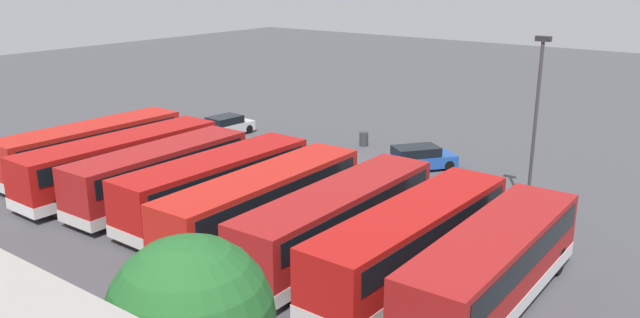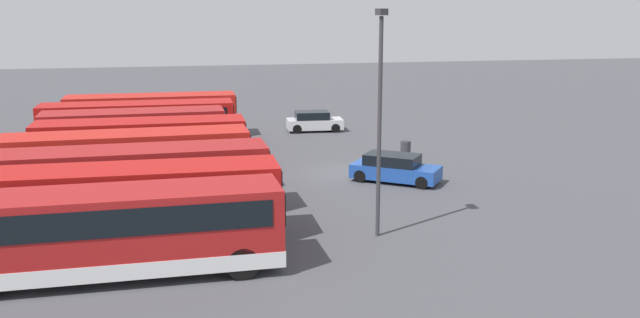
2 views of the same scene
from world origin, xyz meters
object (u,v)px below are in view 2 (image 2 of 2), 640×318
Objects in this scene: bus_single_deck_seventh at (138,124)px; bus_single_deck_far_end at (152,114)px; bus_single_deck_fourth at (128,160)px; car_small_green at (314,121)px; bus_single_deck_third at (132,179)px; bus_single_deck_fifth at (142,145)px; bus_single_deck_sixth at (134,134)px; bus_single_deck_second at (126,202)px; bus_single_deck_near_end at (115,230)px; lamp_post_tall at (380,108)px; waste_bin_yellow at (406,149)px; car_hatchback_silver at (395,168)px.

bus_single_deck_far_end is at bearing -11.11° from bus_single_deck_seventh.
bus_single_deck_fourth is 18.90m from car_small_green.
bus_single_deck_third is 1.06× the size of bus_single_deck_fifth.
bus_single_deck_second is at bearing -178.45° from bus_single_deck_sixth.
bus_single_deck_sixth is (17.89, 0.23, -0.00)m from bus_single_deck_near_end.
bus_single_deck_fourth is 2.85× the size of car_small_green.
bus_single_deck_seventh is at bearing 108.84° from car_small_green.
car_small_green is at bearing -27.98° from bus_single_deck_second.
lamp_post_tall reaches higher than car_small_green.
waste_bin_yellow is at bearing -72.27° from bus_single_deck_fourth.
waste_bin_yellow is at bearing -44.41° from bus_single_deck_near_end.
lamp_post_tall is (-8.52, -9.84, 3.43)m from bus_single_deck_fourth.
bus_single_deck_fifth is at bearing 37.77° from lamp_post_tall.
bus_single_deck_sixth reaches higher than car_hatchback_silver.
bus_single_deck_near_end is at bearing -179.58° from bus_single_deck_seventh.
lamp_post_tall is at bearing 174.61° from car_small_green.
bus_single_deck_fourth and bus_single_deck_fifth have the same top height.
bus_single_deck_fourth is 1.03× the size of bus_single_deck_far_end.
car_hatchback_silver is at bearing -120.29° from bus_single_deck_sixth.
waste_bin_yellow is (13.52, -5.79, -4.57)m from lamp_post_tall.
lamp_post_tall is 15.40m from waste_bin_yellow.
bus_single_deck_fifth is 15.97m from car_small_green.
bus_single_deck_sixth is 1.18× the size of lamp_post_tall.
bus_single_deck_third is 1.32× the size of lamp_post_tall.
lamp_post_tall reaches higher than bus_single_deck_sixth.
bus_single_deck_far_end is 17.53m from waste_bin_yellow.
bus_single_deck_third is 1.00× the size of bus_single_deck_fourth.
bus_single_deck_third is 12.12× the size of waste_bin_yellow.
lamp_post_tall is (-22.75, -9.07, 3.43)m from bus_single_deck_far_end.
bus_single_deck_far_end is at bearing 58.15° from waste_bin_yellow.
bus_single_deck_third is 7.39m from bus_single_deck_fifth.
bus_single_deck_near_end is at bearing 135.59° from waste_bin_yellow.
bus_single_deck_seventh reaches higher than car_hatchback_silver.
bus_single_deck_fourth is at bearing 1.01° from bus_single_deck_near_end.
waste_bin_yellow is at bearing -121.85° from bus_single_deck_far_end.
bus_single_deck_far_end reaches higher than car_small_green.
bus_single_deck_third is 14.32m from bus_single_deck_seventh.
lamp_post_tall is 9.17× the size of waste_bin_yellow.
bus_single_deck_near_end and bus_single_deck_fifth have the same top height.
bus_single_deck_second is at bearing 83.23° from lamp_post_tall.
bus_single_deck_third is 10.98m from bus_single_deck_sixth.
lamp_post_tall is at bearing -147.72° from bus_single_deck_sixth.
car_hatchback_silver is at bearing -108.02° from bus_single_deck_fifth.
bus_single_deck_seventh is at bearing 1.03° from bus_single_deck_second.
waste_bin_yellow is (-2.13, -15.67, -1.14)m from bus_single_deck_sixth.
bus_single_deck_fifth is 15.64m from lamp_post_tall.
bus_single_deck_fourth is 1.06× the size of bus_single_deck_fifth.
car_hatchback_silver is 1.15× the size of car_small_green.
bus_single_deck_sixth is at bearing 2.27° from bus_single_deck_third.
bus_single_deck_second is 12.14× the size of waste_bin_yellow.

